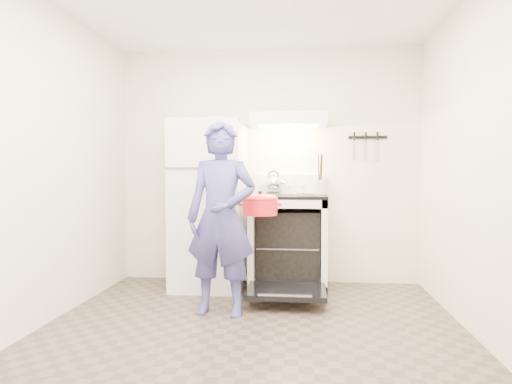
# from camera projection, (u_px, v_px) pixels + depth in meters

# --- Properties ---
(floor) EXTENTS (3.60, 3.60, 0.00)m
(floor) POSITION_uv_depth(u_px,v_px,m) (248.00, 340.00, 3.20)
(floor) COLOR brown
(floor) RESTS_ON ground
(back_wall) EXTENTS (3.20, 0.02, 2.50)m
(back_wall) POSITION_uv_depth(u_px,v_px,m) (268.00, 166.00, 4.93)
(back_wall) COLOR white
(back_wall) RESTS_ON ground
(refrigerator) EXTENTS (0.70, 0.70, 1.70)m
(refrigerator) POSITION_uv_depth(u_px,v_px,m) (209.00, 205.00, 4.66)
(refrigerator) COLOR white
(refrigerator) RESTS_ON floor
(stove_body) EXTENTS (0.76, 0.65, 0.92)m
(stove_body) POSITION_uv_depth(u_px,v_px,m) (288.00, 243.00, 4.62)
(stove_body) COLOR white
(stove_body) RESTS_ON floor
(cooktop) EXTENTS (0.76, 0.65, 0.03)m
(cooktop) POSITION_uv_depth(u_px,v_px,m) (288.00, 197.00, 4.60)
(cooktop) COLOR black
(cooktop) RESTS_ON stove_body
(backsplash) EXTENTS (0.76, 0.07, 0.20)m
(backsplash) POSITION_uv_depth(u_px,v_px,m) (289.00, 185.00, 4.88)
(backsplash) COLOR white
(backsplash) RESTS_ON cooktop
(oven_door) EXTENTS (0.70, 0.54, 0.04)m
(oven_door) POSITION_uv_depth(u_px,v_px,m) (286.00, 291.00, 4.04)
(oven_door) COLOR black
(oven_door) RESTS_ON floor
(oven_rack) EXTENTS (0.60, 0.52, 0.01)m
(oven_rack) POSITION_uv_depth(u_px,v_px,m) (288.00, 245.00, 4.62)
(oven_rack) COLOR slate
(oven_rack) RESTS_ON stove_body
(range_hood) EXTENTS (0.76, 0.50, 0.12)m
(range_hood) POSITION_uv_depth(u_px,v_px,m) (289.00, 120.00, 4.64)
(range_hood) COLOR white
(range_hood) RESTS_ON back_wall
(knife_strip) EXTENTS (0.40, 0.02, 0.03)m
(knife_strip) POSITION_uv_depth(u_px,v_px,m) (368.00, 137.00, 4.80)
(knife_strip) COLOR black
(knife_strip) RESTS_ON back_wall
(pizza_stone) EXTENTS (0.35, 0.35, 0.02)m
(pizza_stone) POSITION_uv_depth(u_px,v_px,m) (292.00, 243.00, 4.68)
(pizza_stone) COLOR brown
(pizza_stone) RESTS_ON oven_rack
(tea_kettle) EXTENTS (0.21, 0.17, 0.25)m
(tea_kettle) POSITION_uv_depth(u_px,v_px,m) (273.00, 182.00, 4.83)
(tea_kettle) COLOR #BDBCC2
(tea_kettle) RESTS_ON cooktop
(utensil_jar) EXTENTS (0.10, 0.10, 0.13)m
(utensil_jar) POSITION_uv_depth(u_px,v_px,m) (320.00, 187.00, 4.30)
(utensil_jar) COLOR silver
(utensil_jar) RESTS_ON cooktop
(person) EXTENTS (0.62, 0.44, 1.60)m
(person) POSITION_uv_depth(u_px,v_px,m) (221.00, 218.00, 3.77)
(person) COLOR navy
(person) RESTS_ON floor
(dutch_oven) EXTENTS (0.39, 0.32, 0.25)m
(dutch_oven) POSITION_uv_depth(u_px,v_px,m) (260.00, 207.00, 4.05)
(dutch_oven) COLOR red
(dutch_oven) RESTS_ON person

